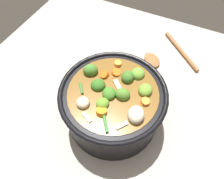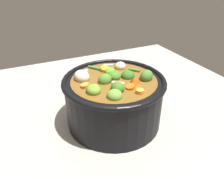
{
  "view_description": "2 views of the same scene",
  "coord_description": "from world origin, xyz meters",
  "views": [
    {
      "loc": [
        -0.12,
        0.26,
        0.58
      ],
      "look_at": [
        0.01,
        -0.02,
        0.12
      ],
      "focal_mm": 32.79,
      "sensor_mm": 36.0,
      "label": 1
    },
    {
      "loc": [
        -0.23,
        -0.48,
        0.42
      ],
      "look_at": [
        -0.01,
        -0.02,
        0.12
      ],
      "focal_mm": 34.93,
      "sensor_mm": 36.0,
      "label": 2
    }
  ],
  "objects": [
    {
      "name": "ground_plane",
      "position": [
        0.0,
        0.0,
        0.0
      ],
      "size": [
        1.1,
        1.1,
        0.0
      ],
      "primitive_type": "plane",
      "color": "#9E998E"
    },
    {
      "name": "cooking_pot",
      "position": [
        -0.0,
        -0.0,
        0.08
      ],
      "size": [
        0.29,
        0.29,
        0.17
      ],
      "color": "black",
      "rests_on": "ground_plane"
    }
  ]
}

